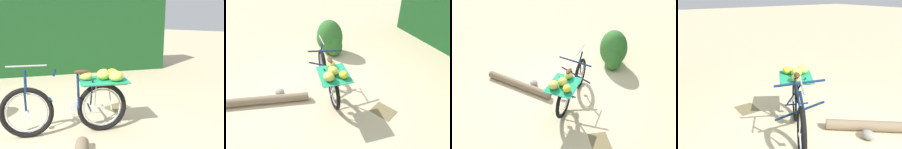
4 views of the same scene
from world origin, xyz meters
The scene contains 5 objects.
ground_plane centered at (0.00, 0.00, 0.00)m, with size 60.00×60.00×0.00m, color beige.
bicycle centered at (0.41, -0.05, 0.49)m, with size 1.68×1.18×1.03m.
fallen_log centered at (-0.36, -1.17, 0.09)m, with size 0.17×0.17×1.79m, color #7F6B51.
path_stone centered at (-0.37, -0.80, 0.07)m, with size 0.22×0.19×0.14m, color gray.
leaf_litter_patch centered at (1.58, 0.29, 0.00)m, with size 0.44×0.36×0.01m, color olive.
Camera 4 is at (-2.35, 1.97, 2.12)m, focal length 39.34 mm.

